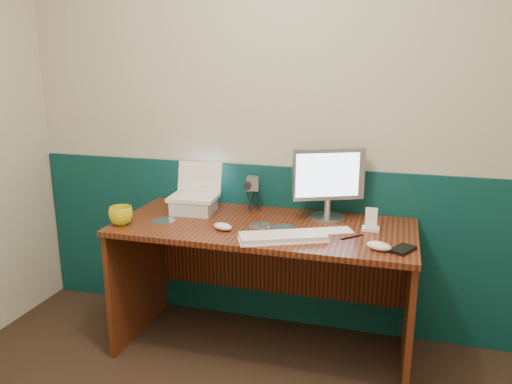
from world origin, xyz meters
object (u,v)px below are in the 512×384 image
(monitor, at_px, (328,184))
(mug, at_px, (121,216))
(laptop, at_px, (193,181))
(camcorder, at_px, (253,193))
(keyboard, at_px, (283,237))
(desk, at_px, (263,289))

(monitor, relative_size, mug, 3.14)
(laptop, bearing_deg, camcorder, 18.18)
(keyboard, relative_size, camcorder, 2.01)
(mug, bearing_deg, keyboard, 0.35)
(keyboard, bearing_deg, mug, 156.05)
(laptop, distance_m, mug, 0.45)
(keyboard, bearing_deg, desk, 102.83)
(laptop, relative_size, camcorder, 1.26)
(keyboard, distance_m, camcorder, 0.53)
(mug, bearing_deg, laptop, 46.91)
(laptop, bearing_deg, keyboard, -30.85)
(keyboard, bearing_deg, laptop, 128.81)
(mug, height_order, camcorder, camcorder)
(monitor, relative_size, camcorder, 1.87)
(keyboard, relative_size, mug, 3.36)
(laptop, height_order, monitor, monitor)
(laptop, xyz_separation_m, keyboard, (0.60, -0.31, -0.18))
(desk, relative_size, monitor, 4.02)
(monitor, bearing_deg, laptop, 162.77)
(monitor, bearing_deg, keyboard, -136.10)
(laptop, height_order, mug, laptop)
(desk, bearing_deg, camcorder, 118.96)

